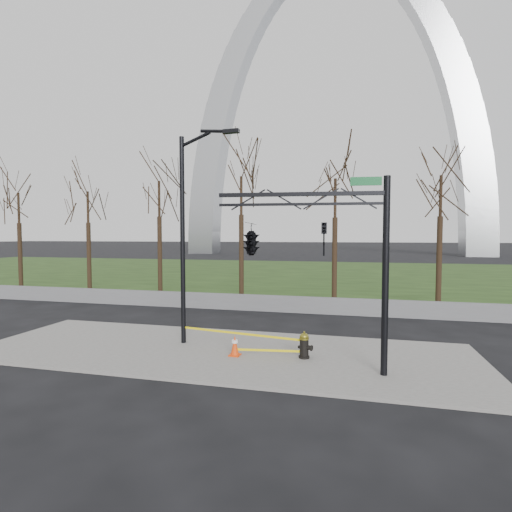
% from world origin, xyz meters
% --- Properties ---
extents(ground, '(500.00, 500.00, 0.00)m').
position_xyz_m(ground, '(0.00, 0.00, 0.00)').
color(ground, black).
rests_on(ground, ground).
extents(sidewalk, '(18.00, 6.00, 0.10)m').
position_xyz_m(sidewalk, '(0.00, 0.00, 0.05)').
color(sidewalk, slate).
rests_on(sidewalk, ground).
extents(grass_strip, '(120.00, 40.00, 0.06)m').
position_xyz_m(grass_strip, '(0.00, 30.00, 0.03)').
color(grass_strip, '#203513').
rests_on(grass_strip, ground).
extents(guardrail, '(60.00, 0.30, 0.90)m').
position_xyz_m(guardrail, '(0.00, 8.00, 0.45)').
color(guardrail, '#59595B').
rests_on(guardrail, ground).
extents(gateway_arch, '(66.00, 6.00, 65.00)m').
position_xyz_m(gateway_arch, '(0.00, 75.00, 32.50)').
color(gateway_arch, '#B0B3B7').
rests_on(gateway_arch, ground).
extents(tree_row, '(34.72, 4.00, 9.39)m').
position_xyz_m(tree_row, '(-5.64, 12.00, 4.70)').
color(tree_row, black).
rests_on(tree_row, ground).
extents(fire_hydrant, '(0.57, 0.37, 0.91)m').
position_xyz_m(fire_hydrant, '(3.08, -0.17, 0.52)').
color(fire_hydrant, black).
rests_on(fire_hydrant, sidewalk).
extents(traffic_cone, '(0.39, 0.39, 0.71)m').
position_xyz_m(traffic_cone, '(0.70, -0.48, 0.45)').
color(traffic_cone, '#E23D0B').
rests_on(traffic_cone, sidewalk).
extents(street_light, '(2.39, 0.31, 8.21)m').
position_xyz_m(street_light, '(-1.49, 0.60, 4.69)').
color(street_light, black).
rests_on(street_light, ground).
extents(traffic_signal_mast, '(5.08, 2.53, 6.00)m').
position_xyz_m(traffic_signal_mast, '(2.35, -1.54, 4.15)').
color(traffic_signal_mast, black).
rests_on(traffic_signal_mast, ground).
extents(caution_tape, '(4.78, 1.10, 0.46)m').
position_xyz_m(caution_tape, '(1.07, 0.04, 0.57)').
color(caution_tape, yellow).
rests_on(caution_tape, ground).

